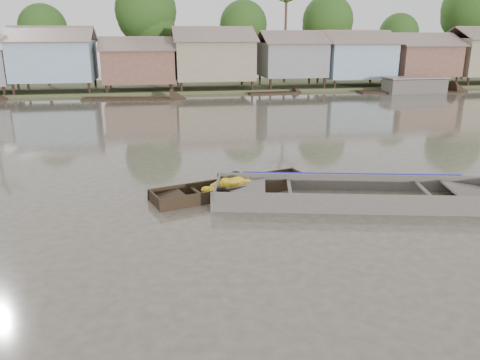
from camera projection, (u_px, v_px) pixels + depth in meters
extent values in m
plane|color=#454035|center=(262.00, 211.00, 12.84)|extent=(120.00, 120.00, 0.00)
cube|color=#384723|center=(183.00, 87.00, 43.84)|extent=(120.00, 12.00, 0.50)
cube|color=#7996A7|center=(54.00, 60.00, 37.93)|extent=(6.20, 5.20, 3.20)
cube|color=brown|center=(48.00, 34.00, 36.01)|extent=(6.60, 3.02, 1.28)
cube|color=brown|center=(55.00, 34.00, 38.64)|extent=(6.60, 3.02, 1.28)
cube|color=brown|center=(139.00, 66.00, 39.24)|extent=(5.80, 4.60, 2.70)
cube|color=brown|center=(137.00, 44.00, 37.55)|extent=(6.20, 2.67, 1.14)
cube|color=brown|center=(138.00, 43.00, 39.88)|extent=(6.20, 2.67, 1.14)
cube|color=#7E7257|center=(213.00, 60.00, 40.21)|extent=(6.50, 5.30, 3.30)
cube|color=brown|center=(215.00, 34.00, 38.24)|extent=(6.90, 3.08, 1.31)
cube|color=brown|center=(211.00, 34.00, 40.93)|extent=(6.90, 3.08, 1.31)
cube|color=slate|center=(292.00, 59.00, 41.44)|extent=(5.40, 4.70, 2.90)
cube|color=brown|center=(297.00, 37.00, 39.69)|extent=(5.80, 2.73, 1.17)
cube|color=brown|center=(288.00, 37.00, 42.07)|extent=(5.80, 2.73, 1.17)
cube|color=#7996A7|center=(355.00, 60.00, 42.52)|extent=(6.00, 5.00, 3.10)
cube|color=brown|center=(363.00, 37.00, 40.66)|extent=(6.40, 2.90, 1.24)
cube|color=brown|center=(351.00, 37.00, 43.19)|extent=(6.40, 2.90, 1.24)
cube|color=brown|center=(420.00, 60.00, 43.66)|extent=(5.70, 4.90, 2.80)
cube|color=brown|center=(431.00, 39.00, 41.87)|extent=(6.10, 2.85, 1.21)
cube|color=brown|center=(415.00, 39.00, 44.36)|extent=(6.10, 2.85, 1.21)
cube|color=brown|center=(477.00, 33.00, 45.38)|extent=(6.70, 2.96, 1.26)
cylinder|color=#473323|center=(47.00, 61.00, 41.97)|extent=(0.28, 0.28, 4.90)
sphere|color=#193A12|center=(43.00, 28.00, 41.14)|extent=(4.20, 4.20, 4.20)
cylinder|color=#473323|center=(148.00, 53.00, 42.39)|extent=(0.28, 0.28, 6.30)
sphere|color=#193A12|center=(146.00, 11.00, 41.33)|extent=(5.40, 5.40, 5.40)
cylinder|color=#473323|center=(243.00, 57.00, 45.05)|extent=(0.28, 0.28, 5.25)
sphere|color=#193A12|center=(243.00, 25.00, 44.17)|extent=(4.50, 4.50, 4.50)
cylinder|color=#473323|center=(326.00, 55.00, 45.45)|extent=(0.28, 0.28, 5.60)
sphere|color=#193A12|center=(328.00, 21.00, 44.51)|extent=(4.80, 4.80, 4.80)
cylinder|color=#473323|center=(396.00, 60.00, 47.94)|extent=(0.28, 0.28, 4.55)
sphere|color=#193A12|center=(399.00, 33.00, 47.17)|extent=(3.90, 3.90, 3.90)
cylinder|color=#473323|center=(465.00, 49.00, 47.91)|extent=(0.28, 0.28, 6.65)
sphere|color=#193A12|center=(471.00, 10.00, 46.79)|extent=(5.70, 5.70, 5.70)
cylinder|color=#473323|center=(285.00, 42.00, 44.87)|extent=(0.24, 0.24, 8.00)
cube|color=black|center=(233.00, 195.00, 14.35)|extent=(5.01, 2.35, 0.08)
cube|color=black|center=(226.00, 185.00, 14.75)|extent=(4.88, 1.61, 0.47)
cube|color=black|center=(241.00, 194.00, 13.84)|extent=(4.88, 1.61, 0.47)
cube|color=black|center=(300.00, 178.00, 15.39)|extent=(0.38, 1.07, 0.44)
cube|color=black|center=(289.00, 179.00, 15.18)|extent=(1.10, 1.16, 0.18)
cube|color=black|center=(155.00, 202.00, 13.20)|extent=(0.38, 1.07, 0.44)
cube|color=black|center=(169.00, 198.00, 13.38)|extent=(1.10, 1.16, 0.18)
cube|color=black|center=(197.00, 192.00, 13.75)|extent=(0.40, 1.04, 0.05)
cube|color=black|center=(267.00, 181.00, 14.79)|extent=(0.40, 1.04, 0.05)
ellipsoid|color=gold|center=(209.00, 193.00, 13.89)|extent=(0.36, 0.30, 0.19)
ellipsoid|color=gold|center=(218.00, 191.00, 13.86)|extent=(0.42, 0.34, 0.22)
ellipsoid|color=gold|center=(218.00, 193.00, 13.78)|extent=(0.46, 0.38, 0.25)
ellipsoid|color=gold|center=(254.00, 184.00, 14.45)|extent=(0.43, 0.36, 0.23)
ellipsoid|color=gold|center=(251.00, 181.00, 14.74)|extent=(0.46, 0.38, 0.24)
ellipsoid|color=gold|center=(233.00, 181.00, 14.30)|extent=(0.36, 0.30, 0.19)
ellipsoid|color=gold|center=(233.00, 184.00, 14.08)|extent=(0.45, 0.37, 0.24)
ellipsoid|color=gold|center=(219.00, 194.00, 13.80)|extent=(0.45, 0.37, 0.24)
ellipsoid|color=gold|center=(207.00, 190.00, 14.01)|extent=(0.43, 0.35, 0.23)
ellipsoid|color=gold|center=(228.00, 185.00, 14.10)|extent=(0.44, 0.36, 0.23)
ellipsoid|color=gold|center=(238.00, 181.00, 14.26)|extent=(0.48, 0.39, 0.25)
ellipsoid|color=gold|center=(226.00, 184.00, 14.34)|extent=(0.42, 0.34, 0.22)
ellipsoid|color=gold|center=(215.00, 186.00, 14.04)|extent=(0.40, 0.33, 0.21)
ellipsoid|color=gold|center=(226.00, 182.00, 14.15)|extent=(0.44, 0.37, 0.24)
ellipsoid|color=gold|center=(240.00, 190.00, 14.07)|extent=(0.38, 0.31, 0.20)
ellipsoid|color=gold|center=(219.00, 185.00, 14.08)|extent=(0.47, 0.39, 0.25)
ellipsoid|color=gold|center=(230.00, 183.00, 14.32)|extent=(0.45, 0.37, 0.24)
ellipsoid|color=gold|center=(222.00, 183.00, 14.36)|extent=(0.37, 0.31, 0.20)
ellipsoid|color=gold|center=(216.00, 191.00, 13.83)|extent=(0.47, 0.39, 0.25)
ellipsoid|color=gold|center=(236.00, 183.00, 14.68)|extent=(0.39, 0.32, 0.21)
ellipsoid|color=gold|center=(240.00, 185.00, 14.19)|extent=(0.41, 0.34, 0.22)
ellipsoid|color=gold|center=(246.00, 183.00, 14.74)|extent=(0.41, 0.34, 0.22)
ellipsoid|color=gold|center=(211.00, 190.00, 13.91)|extent=(0.47, 0.39, 0.25)
ellipsoid|color=gold|center=(236.00, 184.00, 14.19)|extent=(0.42, 0.35, 0.22)
ellipsoid|color=gold|center=(226.00, 184.00, 14.39)|extent=(0.38, 0.31, 0.20)
ellipsoid|color=gold|center=(235.00, 183.00, 14.63)|extent=(0.40, 0.33, 0.21)
ellipsoid|color=gold|center=(214.00, 196.00, 13.70)|extent=(0.37, 0.31, 0.20)
ellipsoid|color=gold|center=(262.00, 187.00, 14.40)|extent=(0.39, 0.32, 0.21)
ellipsoid|color=gold|center=(243.00, 182.00, 14.34)|extent=(0.43, 0.35, 0.23)
ellipsoid|color=gold|center=(247.00, 182.00, 14.29)|extent=(0.37, 0.30, 0.19)
cylinder|color=#3F6626|center=(220.00, 183.00, 14.02)|extent=(0.04, 0.04, 0.16)
cylinder|color=#3F6626|center=(238.00, 180.00, 14.30)|extent=(0.04, 0.04, 0.16)
cylinder|color=#3F6626|center=(251.00, 178.00, 14.50)|extent=(0.04, 0.04, 0.16)
torus|color=black|center=(235.00, 182.00, 14.97)|extent=(0.73, 0.36, 0.71)
torus|color=black|center=(220.00, 198.00, 13.46)|extent=(0.69, 0.35, 0.67)
cube|color=#46403B|center=(356.00, 204.00, 13.61)|extent=(8.31, 3.57, 0.08)
cube|color=#46403B|center=(351.00, 184.00, 14.47)|extent=(8.12, 2.08, 0.66)
cube|color=#46403B|center=(364.00, 206.00, 12.58)|extent=(8.12, 2.08, 0.66)
cube|color=#46403B|center=(476.00, 194.00, 13.34)|extent=(1.77, 2.03, 0.26)
cube|color=#46403B|center=(217.00, 192.00, 13.71)|extent=(0.52, 1.99, 0.63)
cube|color=#46403B|center=(241.00, 190.00, 13.66)|extent=(1.77, 2.03, 0.26)
cube|color=#46403B|center=(290.00, 189.00, 13.58)|extent=(0.55, 1.92, 0.05)
cube|color=#46403B|center=(426.00, 191.00, 13.39)|extent=(0.55, 1.92, 0.05)
cube|color=#665E54|center=(356.00, 202.00, 13.59)|extent=(6.38, 2.97, 0.02)
cube|color=#1111AF|center=(351.00, 176.00, 14.46)|extent=(6.55, 1.64, 0.16)
torus|color=olive|center=(469.00, 207.00, 13.13)|extent=(0.46, 0.46, 0.07)
torus|color=olive|center=(469.00, 206.00, 13.11)|extent=(0.38, 0.38, 0.07)
cube|color=black|center=(273.00, 94.00, 38.97)|extent=(4.15, 1.25, 0.35)
cube|color=black|center=(129.00, 100.00, 35.39)|extent=(7.01, 2.60, 0.35)
cube|color=black|center=(407.00, 93.00, 39.83)|extent=(8.58, 2.76, 0.35)
cube|color=black|center=(414.00, 86.00, 39.47)|extent=(5.00, 2.00, 1.20)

